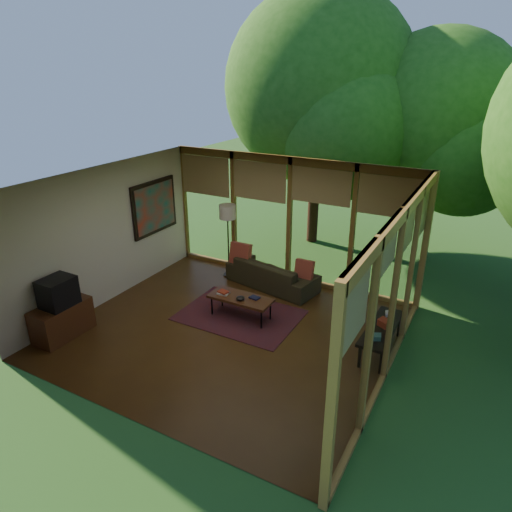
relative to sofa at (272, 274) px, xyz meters
The scene contains 25 objects.
floor 2.03m from the sofa, 86.04° to the right, with size 5.50×5.50×0.00m, color #563516.
ceiling 3.13m from the sofa, 86.04° to the right, with size 5.50×5.50×0.00m, color silver.
wall_left 3.46m from the sofa, 142.55° to the right, with size 0.04×5.00×2.70m, color silver.
wall_front 4.63m from the sofa, 88.24° to the right, with size 5.50×0.04×2.70m, color silver.
window_wall_back 1.18m from the sofa, 74.51° to the left, with size 5.50×0.12×2.70m, color olive.
window_wall_right 3.67m from the sofa, 34.70° to the right, with size 0.12×5.00×2.70m, color olive.
tree_nw 4.74m from the sofa, 95.74° to the left, with size 4.59×4.59×6.19m.
tree_ne 5.20m from the sofa, 56.07° to the left, with size 3.80×3.80×5.21m.
rug 1.45m from the sofa, 88.91° to the right, with size 2.20×1.56×0.01m, color maroon.
sofa is the anchor object (origin of this frame).
pillow_left 0.82m from the sofa, behind, with size 0.46×0.15×0.46m, color maroon.
pillow_right 0.80m from the sofa, ahead, with size 0.38×0.13×0.38m, color maroon.
ct_book_lower 1.54m from the sofa, 100.11° to the right, with size 0.21×0.16×0.03m, color beige.
ct_book_upper 1.55m from the sofa, 100.11° to the right, with size 0.19×0.14×0.03m, color maroon.
ct_book_side 1.43m from the sofa, 76.58° to the right, with size 0.18×0.14×0.03m, color black.
ct_bowl 1.58m from the sofa, 85.24° to the right, with size 0.16×0.16×0.07m, color black.
media_cabinet 4.19m from the sofa, 123.79° to the right, with size 0.50×1.00×0.60m, color #572D17.
television 4.22m from the sofa, 123.56° to the right, with size 0.45×0.55×0.50m, color black.
console_book_a 3.06m from the sofa, 33.88° to the right, with size 0.20×0.15×0.07m, color #376158.
console_book_b 2.84m from the sofa, 26.29° to the right, with size 0.24×0.18×0.11m, color maroon.
console_book_c 2.69m from the sofa, 18.60° to the right, with size 0.21×0.15×0.06m, color beige.
floor_lamp 1.56m from the sofa, behind, with size 0.36×0.36×1.65m.
coffee_table 1.47m from the sofa, 86.87° to the right, with size 1.20×0.50×0.43m.
side_console 2.86m from the sofa, 27.19° to the right, with size 0.60×1.40×0.46m.
wall_painting 2.93m from the sofa, 166.88° to the right, with size 0.06×1.35×1.15m.
Camera 1 is at (3.78, -5.90, 4.38)m, focal length 32.00 mm.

